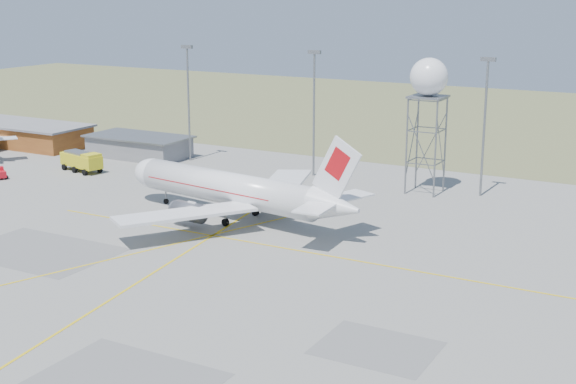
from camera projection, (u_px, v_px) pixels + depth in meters
The scene contains 11 objects.
ground at pixel (76, 332), 72.07m from camera, with size 400.00×400.00×0.00m, color gray.
grass_strip at pixel (493, 119), 190.73m from camera, with size 400.00×120.00×0.03m, color #4E6034.
building_orange at pixel (14, 133), 159.39m from camera, with size 33.00×12.00×4.30m.
building_grey at pixel (139, 146), 147.01m from camera, with size 19.00×10.00×3.90m.
mast_a at pixel (188, 93), 141.52m from camera, with size 2.20×0.50×20.50m.
mast_b at pixel (314, 103), 129.76m from camera, with size 2.20×0.50×20.50m.
mast_c at pixel (485, 116), 116.58m from camera, with size 2.20×0.50×20.50m.
airliner_main at pixel (232, 190), 106.61m from camera, with size 38.59×37.17×13.15m.
radar_tower at pixel (427, 118), 118.77m from camera, with size 5.60×5.60×20.26m.
fire_truck at pixel (82, 162), 135.12m from camera, with size 8.99×4.98×3.42m.
baggage_tug at pixel (0, 174), 130.07m from camera, with size 2.93×2.83×1.91m.
Camera 1 is at (49.10, -49.13, 29.87)m, focal length 50.00 mm.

